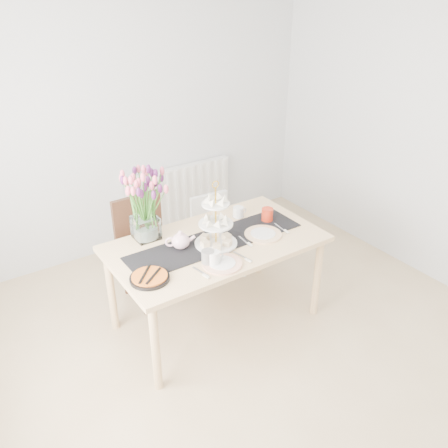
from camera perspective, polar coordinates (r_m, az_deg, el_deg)
room_shell at (r=2.85m, az=6.76°, el=1.90°), size 4.50×4.50×4.50m
radiator at (r=5.11m, az=-5.35°, el=3.69°), size 1.20×0.08×0.60m
dining_table at (r=3.62m, az=-0.96°, el=-3.13°), size 1.60×0.90×0.75m
chair_brown at (r=4.09m, az=-9.42°, el=-1.96°), size 0.46×0.46×0.90m
chair_white at (r=4.40m, az=-1.17°, el=-0.68°), size 0.42×0.42×0.76m
table_runner at (r=3.58m, az=-0.97°, el=-2.03°), size 1.40×0.35×0.01m
tulip_vase at (r=3.51m, az=-9.73°, el=3.43°), size 0.65×0.65×0.56m
cake_stand at (r=3.47m, az=-0.99°, el=-0.64°), size 0.32×0.32×0.46m
teapot at (r=3.46m, az=-5.25°, el=-2.05°), size 0.26×0.24×0.14m
cream_jug at (r=3.91m, az=1.72°, el=1.44°), size 0.10×0.10×0.09m
tart_tin at (r=3.18m, az=-8.94°, el=-6.40°), size 0.27×0.27×0.03m
mug_grey at (r=3.28m, az=-1.95°, el=-4.04°), size 0.13×0.13×0.11m
mug_white at (r=3.27m, az=-1.26°, el=-4.15°), size 0.10×0.10×0.10m
mug_orange at (r=3.86m, az=5.23°, el=1.12°), size 0.13×0.13×0.11m
plate_left at (r=3.30m, az=-0.23°, el=-4.80°), size 0.33×0.33×0.01m
plate_right at (r=3.67m, az=4.71°, el=-1.24°), size 0.32×0.32×0.01m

